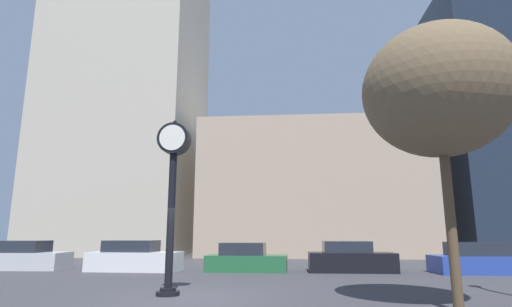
{
  "coord_description": "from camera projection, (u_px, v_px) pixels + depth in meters",
  "views": [
    {
      "loc": [
        2.83,
        -11.53,
        1.73
      ],
      "look_at": [
        0.96,
        10.8,
        6.28
      ],
      "focal_mm": 28.0,
      "sensor_mm": 36.0,
      "label": 1
    }
  ],
  "objects": [
    {
      "name": "building_glass_modern",
      "position": [
        482.0,
        126.0,
        35.17
      ],
      "size": [
        8.12,
        12.0,
        22.18
      ],
      "color": "#1E2838",
      "rests_on": "ground_plane"
    },
    {
      "name": "car_silver",
      "position": [
        25.0,
        257.0,
        20.12
      ],
      "size": [
        4.12,
        2.04,
        1.42
      ],
      "rotation": [
        0.0,
        0.0,
        0.04
      ],
      "color": "#BCBCC1",
      "rests_on": "ground_plane"
    },
    {
      "name": "building_tall_tower",
      "position": [
        131.0,
        81.0,
        38.87
      ],
      "size": [
        12.77,
        12.0,
        32.8
      ],
      "color": "#BCB29E",
      "rests_on": "ground_plane"
    },
    {
      "name": "ground_plane",
      "position": [
        190.0,
        297.0,
        11.15
      ],
      "size": [
        200.0,
        200.0,
        0.0
      ],
      "primitive_type": "plane",
      "color": "#38383D"
    },
    {
      "name": "street_clock",
      "position": [
        173.0,
        176.0,
        12.17
      ],
      "size": [
        0.98,
        0.68,
        5.24
      ],
      "color": "black",
      "rests_on": "ground_plane"
    },
    {
      "name": "car_blue",
      "position": [
        484.0,
        260.0,
        17.97
      ],
      "size": [
        4.66,
        2.12,
        1.38
      ],
      "rotation": [
        0.0,
        0.0,
        0.05
      ],
      "color": "#28429E",
      "rests_on": "ground_plane"
    },
    {
      "name": "car_black",
      "position": [
        350.0,
        259.0,
        18.78
      ],
      "size": [
        3.98,
        1.78,
        1.41
      ],
      "rotation": [
        0.0,
        0.0,
        0.0
      ],
      "color": "black",
      "rests_on": "ground_plane"
    },
    {
      "name": "bare_tree",
      "position": [
        438.0,
        91.0,
        10.15
      ],
      "size": [
        3.77,
        3.77,
        7.01
      ],
      "color": "brown",
      "rests_on": "ground_plane"
    },
    {
      "name": "car_white",
      "position": [
        134.0,
        258.0,
        19.25
      ],
      "size": [
        4.39,
        1.88,
        1.44
      ],
      "rotation": [
        0.0,
        0.0,
        -0.03
      ],
      "color": "silver",
      "rests_on": "ground_plane"
    },
    {
      "name": "building_storefront_row",
      "position": [
        311.0,
        192.0,
        35.27
      ],
      "size": [
        18.15,
        12.0,
        10.75
      ],
      "color": "tan",
      "rests_on": "ground_plane"
    },
    {
      "name": "car_green",
      "position": [
        246.0,
        259.0,
        19.12
      ],
      "size": [
        3.87,
        1.92,
        1.33
      ],
      "rotation": [
        0.0,
        0.0,
        -0.03
      ],
      "color": "#236038",
      "rests_on": "ground_plane"
    }
  ]
}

